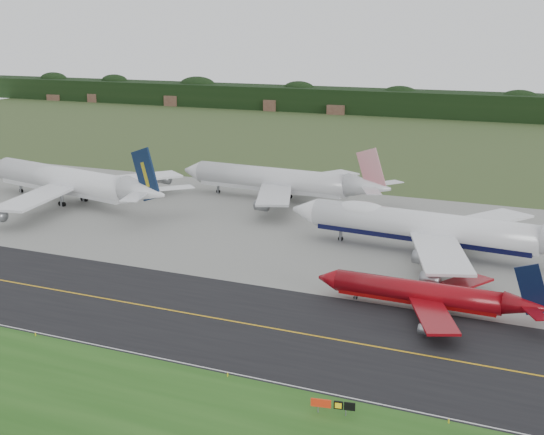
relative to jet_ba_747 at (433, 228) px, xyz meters
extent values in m
plane|color=#2E4721|center=(-13.70, -42.26, -5.30)|extent=(600.00, 600.00, 0.00)
cube|color=#225118|center=(-13.70, -77.26, -5.30)|extent=(400.00, 30.00, 0.01)
cube|color=black|center=(-13.70, -46.26, -5.29)|extent=(400.00, 32.00, 0.02)
cube|color=gray|center=(-13.70, 8.74, -5.29)|extent=(400.00, 78.00, 0.01)
cube|color=gold|center=(-13.70, -46.26, -5.27)|extent=(400.00, 0.40, 0.00)
cube|color=silver|center=(-13.70, -61.76, -5.27)|extent=(400.00, 0.25, 0.00)
cube|color=black|center=(-13.70, 232.74, 0.70)|extent=(700.00, 24.00, 12.00)
cylinder|color=white|center=(-2.23, 0.19, 0.17)|extent=(44.77, 9.39, 5.64)
cube|color=black|center=(-2.23, 0.19, -1.67)|extent=(42.43, 7.80, 1.98)
cone|color=white|center=(-27.14, 2.31, 0.17)|extent=(6.01, 6.09, 5.64)
ellipsoid|color=white|center=(-14.63, 1.24, 1.72)|extent=(11.88, 5.76, 3.60)
cube|color=white|center=(4.40, -13.00, -0.82)|extent=(16.19, 26.38, 0.48)
cube|color=white|center=(6.53, 12.07, -0.82)|extent=(19.48, 25.81, 0.48)
cylinder|color=gray|center=(0.99, -12.16, -2.36)|extent=(3.27, 2.62, 2.37)
cylinder|color=gray|center=(3.03, 11.82, -2.36)|extent=(3.27, 2.62, 2.37)
cylinder|color=gray|center=(5.14, -23.49, -2.36)|extent=(3.27, 2.62, 2.37)
cylinder|color=gray|center=(9.04, 22.28, -2.36)|extent=(3.27, 2.62, 2.37)
cylinder|color=black|center=(-19.06, 1.62, -4.79)|extent=(1.05, 0.54, 1.02)
cylinder|color=slate|center=(1.05, -3.21, -3.41)|extent=(0.85, 0.85, 3.77)
cylinder|color=black|center=(1.05, -3.21, -4.79)|extent=(1.06, 0.59, 1.02)
cylinder|color=slate|center=(1.58, 2.98, -3.41)|extent=(0.85, 0.85, 3.77)
cylinder|color=black|center=(1.58, 2.98, -4.79)|extent=(1.06, 0.59, 1.02)
cylinder|color=maroon|center=(4.51, -29.87, -2.44)|extent=(25.92, 3.84, 3.50)
cube|color=maroon|center=(4.51, -29.87, -3.58)|extent=(24.62, 2.95, 1.23)
cone|color=maroon|center=(-10.05, -29.68, -2.44)|extent=(3.28, 3.54, 3.50)
cone|color=maroon|center=(20.86, -30.08, -2.18)|extent=(6.87, 3.59, 3.50)
cube|color=maroon|center=(8.85, -37.13, -3.06)|extent=(10.18, 15.06, 0.39)
cube|color=maroon|center=(9.04, -22.72, -3.06)|extent=(10.47, 15.01, 0.39)
cube|color=black|center=(21.35, -30.09, 0.46)|extent=(5.53, 0.35, 7.97)
cylinder|color=gray|center=(8.54, -40.58, -4.01)|extent=(1.93, 1.50, 1.47)
cylinder|color=gray|center=(8.82, -19.27, -4.01)|extent=(1.93, 1.50, 1.47)
cylinder|color=black|center=(-5.33, -29.74, -4.99)|extent=(0.63, 0.29, 0.63)
cylinder|color=slate|center=(6.55, -31.82, -4.40)|extent=(0.50, 0.50, 1.81)
cylinder|color=black|center=(6.55, -31.82, -4.99)|extent=(0.63, 0.32, 0.63)
cylinder|color=slate|center=(6.60, -27.97, -4.40)|extent=(0.50, 0.50, 1.81)
cylinder|color=black|center=(6.60, -27.97, -4.99)|extent=(0.63, 0.32, 0.63)
cylinder|color=white|center=(-94.30, 6.74, 0.49)|extent=(46.43, 15.79, 6.20)
cube|color=silver|center=(-94.30, 6.74, -1.53)|extent=(43.85, 13.79, 2.17)
cone|color=white|center=(-119.68, 12.21, 0.49)|extent=(6.95, 7.28, 6.20)
cone|color=white|center=(-65.78, 0.60, 0.96)|extent=(13.22, 8.63, 6.20)
cube|color=white|center=(-89.04, -8.50, -0.60)|extent=(14.26, 28.75, 0.55)
cube|color=white|center=(-83.23, 18.47, -0.60)|extent=(23.31, 27.02, 0.55)
cube|color=#0D1C39|center=(-65.11, 0.45, 5.05)|extent=(8.60, 2.32, 12.52)
cylinder|color=gray|center=(-92.44, -7.16, -2.29)|extent=(3.86, 3.26, 2.61)
cylinder|color=gray|center=(-86.88, 18.64, -2.29)|extent=(3.86, 3.26, 2.61)
cylinder|color=gray|center=(-78.89, 29.19, -2.29)|extent=(3.86, 3.26, 2.61)
cylinder|color=black|center=(-111.45, 10.44, -4.74)|extent=(1.20, 0.73, 1.12)
cylinder|color=slate|center=(-91.41, 2.63, -3.34)|extent=(1.03, 1.03, 3.93)
cylinder|color=black|center=(-91.41, 2.63, -4.74)|extent=(1.21, 0.78, 1.12)
cylinder|color=slate|center=(-89.97, 9.30, -3.34)|extent=(1.03, 1.03, 3.93)
cylinder|color=black|center=(-89.97, 9.30, -4.74)|extent=(1.21, 0.78, 1.12)
cylinder|color=silver|center=(-48.15, 30.73, 0.05)|extent=(41.66, 8.06, 5.75)
cube|color=silver|center=(-48.15, 30.73, -1.82)|extent=(39.51, 6.51, 2.01)
cone|color=silver|center=(-71.41, 32.04, 0.05)|extent=(5.49, 6.03, 5.75)
cone|color=silver|center=(-22.03, 29.27, 0.48)|extent=(11.23, 6.35, 5.75)
cube|color=silver|center=(-41.58, 18.49, -0.95)|extent=(15.74, 24.80, 0.52)
cube|color=silver|center=(-40.25, 42.17, -0.95)|extent=(17.80, 24.43, 0.52)
cube|color=#A00B1E|center=(-21.39, 29.23, 4.22)|extent=(7.95, 0.90, 11.43)
cylinder|color=gray|center=(-42.24, 12.85, -2.52)|extent=(3.27, 2.59, 2.42)
cylinder|color=gray|center=(-40.27, 47.85, -2.52)|extent=(3.27, 2.59, 2.42)
cylinder|color=black|center=(-63.86, 31.62, -4.78)|extent=(1.06, 0.52, 1.04)
cylinder|color=slate|center=(-45.02, 27.39, -3.49)|extent=(0.85, 0.85, 3.63)
cylinder|color=black|center=(-45.02, 27.39, -4.78)|extent=(1.06, 0.57, 1.04)
cylinder|color=slate|center=(-44.67, 33.71, -3.49)|extent=(0.85, 0.85, 3.63)
cylinder|color=black|center=(-44.67, 33.71, -4.78)|extent=(1.06, 0.57, 1.04)
cylinder|color=slate|center=(2.57, -66.55, -4.93)|extent=(0.13, 0.13, 0.74)
cylinder|color=slate|center=(5.68, -65.97, -4.93)|extent=(0.13, 0.13, 0.74)
cube|color=#99200B|center=(2.88, -66.49, -4.09)|extent=(2.31, 0.61, 0.95)
cube|color=black|center=(4.85, -66.12, -4.09)|extent=(1.07, 0.38, 0.95)
cube|color=black|center=(6.09, -65.89, -4.09)|extent=(1.28, 0.42, 0.95)
cylinder|color=yellow|center=(-41.78, -62.76, -5.05)|extent=(0.16, 0.16, 0.50)
cylinder|color=yellow|center=(-11.02, -62.76, -5.05)|extent=(0.16, 0.16, 0.50)
cylinder|color=yellow|center=(16.55, -62.76, -5.05)|extent=(0.16, 0.16, 0.50)
camera|label=1|loc=(30.30, -139.38, 37.05)|focal=50.00mm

